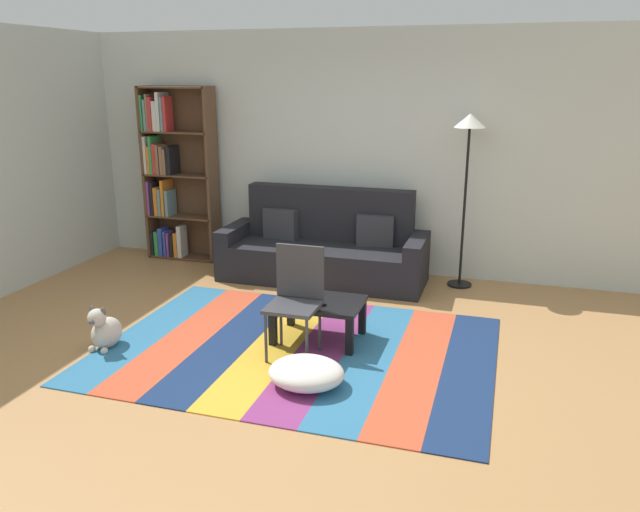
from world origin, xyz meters
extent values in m
plane|color=#B27F4C|center=(0.00, 0.00, 0.00)|extent=(14.00, 14.00, 0.00)
cube|color=silver|center=(0.00, 2.55, 1.35)|extent=(6.80, 0.10, 2.70)
cube|color=silver|center=(-3.40, 0.75, 1.35)|extent=(0.10, 5.50, 2.70)
cube|color=teal|center=(-1.42, 0.15, 0.01)|extent=(0.40, 2.34, 0.01)
cube|color=#C64C2D|center=(-1.02, 0.15, 0.01)|extent=(0.40, 2.34, 0.01)
cube|color=navy|center=(-0.62, 0.15, 0.01)|extent=(0.40, 2.34, 0.01)
cube|color=gold|center=(-0.22, 0.15, 0.01)|extent=(0.40, 2.34, 0.01)
cube|color=#843370|center=(0.18, 0.15, 0.01)|extent=(0.40, 2.34, 0.01)
cube|color=teal|center=(0.58, 0.15, 0.01)|extent=(0.40, 2.34, 0.01)
cube|color=#C64C2D|center=(0.98, 0.15, 0.01)|extent=(0.40, 2.34, 0.01)
cube|color=navy|center=(1.38, 0.15, 0.01)|extent=(0.40, 2.34, 0.01)
cube|color=black|center=(-0.35, 1.95, 0.20)|extent=(1.90, 0.80, 0.40)
cube|color=black|center=(-0.35, 2.25, 0.70)|extent=(1.90, 0.20, 0.60)
cube|color=black|center=(-1.39, 1.95, 0.28)|extent=(0.18, 0.80, 0.56)
cube|color=black|center=(0.69, 1.95, 0.28)|extent=(0.18, 0.80, 0.56)
cube|color=#333338|center=(-0.90, 2.13, 0.56)|extent=(0.42, 0.19, 0.36)
cube|color=#333338|center=(0.20, 2.13, 0.56)|extent=(0.42, 0.19, 0.36)
cube|color=brown|center=(-2.68, 2.30, 1.04)|extent=(0.04, 0.28, 2.08)
cube|color=brown|center=(-1.82, 2.30, 1.04)|extent=(0.04, 0.28, 2.08)
cube|color=brown|center=(-2.25, 2.43, 1.04)|extent=(0.90, 0.01, 2.08)
cube|color=brown|center=(-2.25, 2.30, 0.02)|extent=(0.86, 0.28, 0.02)
cube|color=brown|center=(-2.25, 2.30, 0.53)|extent=(0.86, 0.28, 0.02)
cube|color=brown|center=(-2.25, 2.30, 1.04)|extent=(0.86, 0.28, 0.02)
cube|color=brown|center=(-2.25, 2.30, 1.55)|extent=(0.86, 0.28, 0.02)
cube|color=brown|center=(-2.25, 2.30, 2.06)|extent=(0.86, 0.28, 0.02)
cube|color=black|center=(-2.65, 2.26, 0.18)|extent=(0.04, 0.17, 0.30)
cube|color=green|center=(-2.59, 2.26, 0.18)|extent=(0.05, 0.18, 0.31)
cube|color=#334CB2|center=(-2.53, 2.26, 0.20)|extent=(0.05, 0.17, 0.35)
cube|color=#334CB2|center=(-2.47, 2.26, 0.19)|extent=(0.03, 0.18, 0.32)
cube|color=purple|center=(-2.42, 2.25, 0.18)|extent=(0.03, 0.17, 0.30)
cube|color=black|center=(-2.37, 2.25, 0.17)|extent=(0.05, 0.16, 0.28)
cube|color=orange|center=(-2.32, 2.25, 0.18)|extent=(0.05, 0.17, 0.30)
cube|color=silver|center=(-2.26, 2.26, 0.23)|extent=(0.05, 0.17, 0.40)
cube|color=purple|center=(-2.65, 2.26, 0.75)|extent=(0.03, 0.18, 0.42)
cube|color=black|center=(-2.60, 2.26, 0.74)|extent=(0.04, 0.19, 0.40)
cube|color=orange|center=(-2.55, 2.28, 0.71)|extent=(0.05, 0.22, 0.35)
cube|color=#668C99|center=(-2.50, 2.29, 0.71)|extent=(0.04, 0.25, 0.33)
cube|color=orange|center=(-2.45, 2.30, 0.76)|extent=(0.04, 0.25, 0.44)
cube|color=#668C99|center=(-2.40, 2.28, 0.70)|extent=(0.04, 0.22, 0.31)
cube|color=silver|center=(-2.65, 2.29, 1.27)|extent=(0.03, 0.24, 0.45)
cube|color=orange|center=(-2.61, 2.28, 1.22)|extent=(0.03, 0.22, 0.33)
cube|color=green|center=(-2.57, 2.30, 1.28)|extent=(0.04, 0.26, 0.45)
cube|color=red|center=(-2.53, 2.29, 1.23)|extent=(0.04, 0.24, 0.36)
cube|color=#8C6647|center=(-2.49, 2.28, 1.23)|extent=(0.04, 0.22, 0.35)
cube|color=#8C6647|center=(-2.43, 2.26, 1.22)|extent=(0.04, 0.17, 0.34)
cube|color=#8C6647|center=(-2.39, 2.27, 1.21)|extent=(0.03, 0.21, 0.31)
cube|color=black|center=(-2.34, 2.29, 1.22)|extent=(0.05, 0.24, 0.34)
cube|color=green|center=(-2.65, 2.28, 1.77)|extent=(0.03, 0.23, 0.41)
cube|color=#668C99|center=(-2.61, 2.28, 1.74)|extent=(0.03, 0.23, 0.36)
cube|color=#8C6647|center=(-2.58, 2.27, 1.78)|extent=(0.03, 0.20, 0.43)
cube|color=red|center=(-2.54, 2.29, 1.76)|extent=(0.04, 0.23, 0.39)
cube|color=silver|center=(-2.48, 2.27, 1.74)|extent=(0.05, 0.21, 0.35)
cube|color=silver|center=(-2.43, 2.29, 1.79)|extent=(0.04, 0.25, 0.45)
cube|color=#668C99|center=(-2.38, 2.26, 1.76)|extent=(0.03, 0.18, 0.39)
cube|color=red|center=(-2.35, 2.26, 1.76)|extent=(0.04, 0.18, 0.40)
cube|color=black|center=(0.09, 0.39, 0.34)|extent=(0.75, 0.53, 0.04)
cube|color=black|center=(-0.24, 0.17, 0.17)|extent=(0.06, 0.06, 0.32)
cube|color=black|center=(0.42, 0.17, 0.17)|extent=(0.06, 0.06, 0.32)
cube|color=black|center=(-0.24, 0.62, 0.17)|extent=(0.06, 0.06, 0.32)
cube|color=black|center=(0.42, 0.62, 0.17)|extent=(0.06, 0.06, 0.32)
ellipsoid|color=white|center=(0.25, -0.44, 0.11)|extent=(0.56, 0.49, 0.20)
ellipsoid|color=beige|center=(-1.57, -0.27, 0.13)|extent=(0.22, 0.30, 0.26)
sphere|color=beige|center=(-1.57, -0.38, 0.30)|extent=(0.15, 0.15, 0.15)
ellipsoid|color=#5B5750|center=(-1.57, -0.44, 0.29)|extent=(0.06, 0.07, 0.05)
ellipsoid|color=#5B5750|center=(-1.62, -0.36, 0.36)|extent=(0.05, 0.04, 0.08)
ellipsoid|color=#5B5750|center=(-1.51, -0.36, 0.36)|extent=(0.05, 0.04, 0.08)
sphere|color=beige|center=(-1.63, -0.41, 0.03)|extent=(0.06, 0.06, 0.06)
sphere|color=beige|center=(-1.51, -0.41, 0.03)|extent=(0.06, 0.06, 0.06)
cylinder|color=black|center=(1.13, 2.22, 0.01)|extent=(0.26, 0.26, 0.02)
cylinder|color=black|center=(1.13, 2.22, 0.86)|extent=(0.03, 0.03, 1.67)
cone|color=white|center=(1.13, 2.22, 1.76)|extent=(0.32, 0.32, 0.14)
cube|color=black|center=(0.13, 0.34, 0.37)|extent=(0.13, 0.14, 0.02)
cube|color=#38383D|center=(0.00, 0.00, 0.44)|extent=(0.40, 0.40, 0.03)
cube|color=#38383D|center=(0.00, 0.18, 0.68)|extent=(0.40, 0.03, 0.44)
cylinder|color=#38383D|center=(-0.17, -0.17, 0.21)|extent=(0.02, 0.02, 0.42)
cylinder|color=#38383D|center=(0.17, -0.17, 0.21)|extent=(0.02, 0.02, 0.42)
cylinder|color=#38383D|center=(-0.17, 0.17, 0.21)|extent=(0.02, 0.02, 0.42)
cylinder|color=#38383D|center=(0.17, 0.17, 0.21)|extent=(0.02, 0.02, 0.42)
camera|label=1|loc=(1.56, -4.35, 2.22)|focal=34.89mm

